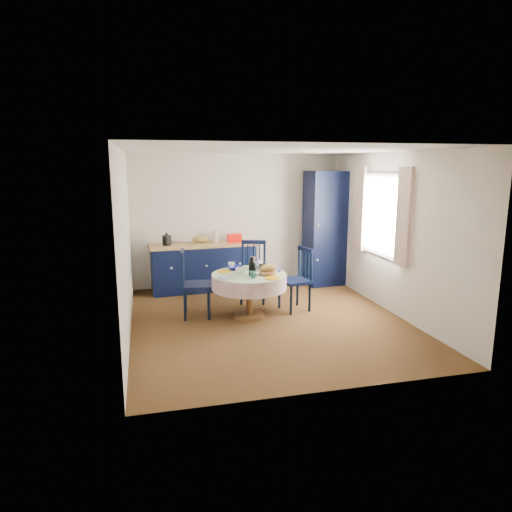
{
  "coord_description": "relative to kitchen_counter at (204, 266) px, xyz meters",
  "views": [
    {
      "loc": [
        -1.75,
        -6.29,
        2.3
      ],
      "look_at": [
        -0.14,
        0.2,
        0.96
      ],
      "focal_mm": 32.0,
      "sensor_mm": 36.0,
      "label": 1
    }
  ],
  "objects": [
    {
      "name": "floor",
      "position": [
        0.71,
        -1.96,
        -0.45
      ],
      "size": [
        4.5,
        4.5,
        0.0
      ],
      "primitive_type": "plane",
      "color": "black",
      "rests_on": "ground"
    },
    {
      "name": "ceiling",
      "position": [
        0.71,
        -1.96,
        2.05
      ],
      "size": [
        4.5,
        4.5,
        0.0
      ],
      "primitive_type": "plane",
      "rotation": [
        3.14,
        0.0,
        0.0
      ],
      "color": "white",
      "rests_on": "wall_back"
    },
    {
      "name": "wall_back",
      "position": [
        0.71,
        0.29,
        0.8
      ],
      "size": [
        4.0,
        0.02,
        2.5
      ],
      "primitive_type": "cube",
      "color": "beige",
      "rests_on": "floor"
    },
    {
      "name": "wall_left",
      "position": [
        -1.29,
        -1.96,
        0.8
      ],
      "size": [
        0.02,
        4.5,
        2.5
      ],
      "primitive_type": "cube",
      "color": "beige",
      "rests_on": "floor"
    },
    {
      "name": "wall_right",
      "position": [
        2.71,
        -1.96,
        0.8
      ],
      "size": [
        0.02,
        4.5,
        2.5
      ],
      "primitive_type": "cube",
      "color": "beige",
      "rests_on": "floor"
    },
    {
      "name": "window",
      "position": [
        2.66,
        -1.66,
        1.07
      ],
      "size": [
        0.1,
        1.74,
        1.45
      ],
      "color": "white",
      "rests_on": "wall_right"
    },
    {
      "name": "kitchen_counter",
      "position": [
        0.0,
        0.0,
        0.0
      ],
      "size": [
        1.98,
        0.72,
        1.11
      ],
      "rotation": [
        0.0,
        0.0,
        0.06
      ],
      "color": "black",
      "rests_on": "floor"
    },
    {
      "name": "pantry_cabinet",
      "position": [
        2.37,
        -0.11,
        0.64
      ],
      "size": [
        0.8,
        0.6,
        2.18
      ],
      "rotation": [
        0.0,
        0.0,
        0.08
      ],
      "color": "black",
      "rests_on": "floor"
    },
    {
      "name": "dining_table",
      "position": [
        0.48,
        -1.73,
        0.12
      ],
      "size": [
        1.13,
        1.13,
        0.96
      ],
      "color": "#573619",
      "rests_on": "floor"
    },
    {
      "name": "chair_left",
      "position": [
        -0.35,
        -1.5,
        0.08
      ],
      "size": [
        0.5,
        0.51,
        1.04
      ],
      "rotation": [
        0.0,
        0.0,
        1.45
      ],
      "color": "black",
      "rests_on": "floor"
    },
    {
      "name": "chair_far",
      "position": [
        0.72,
        -0.92,
        0.07
      ],
      "size": [
        0.57,
        0.56,
        1.03
      ],
      "rotation": [
        0.0,
        0.0,
        -0.3
      ],
      "color": "black",
      "rests_on": "floor"
    },
    {
      "name": "chair_right",
      "position": [
        1.3,
        -1.54,
        0.06
      ],
      "size": [
        0.52,
        0.53,
        1.0
      ],
      "rotation": [
        0.0,
        0.0,
        -1.34
      ],
      "color": "black",
      "rests_on": "floor"
    },
    {
      "name": "mug_a",
      "position": [
        0.32,
        -1.7,
        0.28
      ],
      "size": [
        0.12,
        0.12,
        0.09
      ],
      "primitive_type": "imported",
      "color": "silver",
      "rests_on": "dining_table"
    },
    {
      "name": "mug_b",
      "position": [
        0.47,
        -2.0,
        0.28
      ],
      "size": [
        0.11,
        0.11,
        0.1
      ],
      "primitive_type": "imported",
      "color": "#30726D",
      "rests_on": "dining_table"
    },
    {
      "name": "mug_c",
      "position": [
        0.75,
        -1.47,
        0.28
      ],
      "size": [
        0.12,
        0.12,
        0.1
      ],
      "primitive_type": "imported",
      "color": "black",
      "rests_on": "dining_table"
    },
    {
      "name": "mug_d",
      "position": [
        0.27,
        -1.33,
        0.28
      ],
      "size": [
        0.11,
        0.11,
        0.1
      ],
      "primitive_type": "imported",
      "color": "silver",
      "rests_on": "dining_table"
    },
    {
      "name": "cobalt_bowl",
      "position": [
        0.31,
        -1.41,
        0.26
      ],
      "size": [
        0.23,
        0.23,
        0.06
      ],
      "primitive_type": "imported",
      "color": "navy",
      "rests_on": "dining_table"
    }
  ]
}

